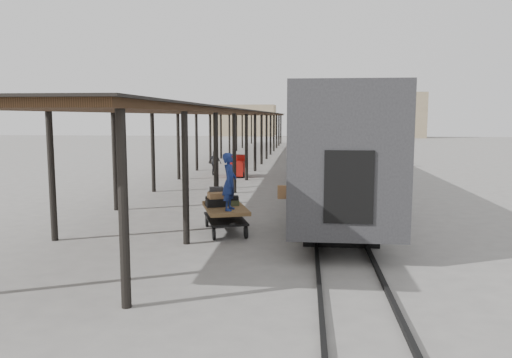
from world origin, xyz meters
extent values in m
plane|color=slate|center=(0.00, 0.00, 0.00)|extent=(160.00, 160.00, 0.00)
cube|color=silver|center=(3.20, 8.00, 2.60)|extent=(3.00, 24.00, 2.90)
cube|color=#28282B|center=(3.20, -3.90, 2.60)|extent=(3.04, 0.22, 3.50)
cube|color=black|center=(1.68, 8.00, 3.50)|extent=(0.04, 22.08, 0.65)
cube|color=black|center=(3.20, 8.00, 0.90)|extent=(2.55, 23.04, 0.50)
cube|color=silver|center=(3.20, 34.00, 2.60)|extent=(3.00, 24.00, 2.90)
cube|color=#28282B|center=(3.20, 22.10, 2.60)|extent=(3.04, 0.22, 3.50)
cube|color=black|center=(1.68, 34.00, 3.50)|extent=(0.04, 22.08, 0.65)
cube|color=black|center=(3.20, 34.00, 0.90)|extent=(2.55, 23.04, 0.50)
cube|color=silver|center=(3.20, 60.00, 2.60)|extent=(3.00, 24.00, 2.90)
cube|color=#28282B|center=(3.20, 48.10, 2.60)|extent=(3.04, 0.22, 3.50)
cube|color=black|center=(1.68, 60.00, 3.50)|extent=(0.04, 22.08, 0.65)
cube|color=black|center=(3.20, 60.00, 0.90)|extent=(2.55, 23.04, 0.50)
cube|color=black|center=(1.95, -0.50, 2.15)|extent=(0.50, 1.70, 2.00)
imported|color=silver|center=(1.95, -0.50, 2.01)|extent=(0.72, 0.89, 1.72)
cube|color=#9B6E43|center=(1.55, -0.65, 1.40)|extent=(0.57, 0.25, 0.42)
cube|color=#422B19|center=(-3.40, 24.00, 4.00)|extent=(4.60, 64.00, 0.18)
cube|color=black|center=(-3.40, 24.00, 4.12)|extent=(4.90, 64.30, 0.06)
cylinder|color=black|center=(-5.45, 24.00, 2.00)|extent=(0.20, 0.20, 4.00)
cylinder|color=black|center=(-5.45, 55.00, 2.00)|extent=(0.20, 0.20, 4.00)
cylinder|color=black|center=(-1.35, -7.00, 2.00)|extent=(0.20, 0.20, 4.00)
cylinder|color=black|center=(-1.35, 24.00, 2.00)|extent=(0.20, 0.20, 4.00)
cylinder|color=black|center=(-1.35, 55.00, 2.00)|extent=(0.20, 0.20, 4.00)
cube|color=black|center=(2.48, 34.00, 0.06)|extent=(0.10, 150.00, 0.12)
cube|color=black|center=(3.92, 34.00, 0.06)|extent=(0.10, 150.00, 0.12)
cube|color=tan|center=(14.00, 78.00, 4.00)|extent=(18.00, 10.00, 8.00)
cube|color=tan|center=(-10.00, 82.00, 3.00)|extent=(12.00, 8.00, 6.00)
cube|color=brown|center=(-0.44, -0.40, 0.80)|extent=(1.93, 2.67, 0.12)
cube|color=black|center=(-0.44, -0.40, 0.45)|extent=(1.80, 2.54, 0.06)
cylinder|color=black|center=(-0.63, -1.45, 0.20)|extent=(0.20, 0.41, 0.40)
cylinder|color=black|center=(0.32, -1.15, 0.20)|extent=(0.20, 0.41, 0.40)
cylinder|color=black|center=(-1.21, 0.36, 0.20)|extent=(0.20, 0.41, 0.40)
cylinder|color=black|center=(-0.26, 0.66, 0.20)|extent=(0.20, 0.41, 0.40)
cube|color=#353537|center=(-0.85, 0.07, 0.97)|extent=(0.75, 0.60, 0.22)
cube|color=#9B6E43|center=(-0.39, 0.32, 0.96)|extent=(0.64, 0.51, 0.20)
cube|color=black|center=(-0.73, -0.44, 0.99)|extent=(0.76, 0.64, 0.26)
cube|color=#40492C|center=(-0.25, -0.18, 0.94)|extent=(0.53, 0.43, 0.17)
cube|color=#49381D|center=(-0.83, 0.04, 1.18)|extent=(0.55, 0.41, 0.19)
cube|color=#9B6E43|center=(-0.73, -0.42, 1.20)|extent=(0.62, 0.56, 0.21)
cube|color=#353537|center=(-0.80, -0.01, 1.36)|extent=(0.50, 0.42, 0.15)
cube|color=black|center=(-0.23, -0.21, 1.11)|extent=(0.43, 0.36, 0.13)
cube|color=maroon|center=(-2.06, 14.57, 0.56)|extent=(1.02, 1.59, 0.92)
cube|color=maroon|center=(-2.04, 14.97, 1.17)|extent=(0.91, 0.67, 0.36)
cylinder|color=black|center=(-2.51, 14.03, 0.18)|extent=(0.15, 0.38, 0.37)
cylinder|color=black|center=(-1.70, 13.98, 0.18)|extent=(0.15, 0.38, 0.37)
cylinder|color=black|center=(-2.43, 15.15, 0.18)|extent=(0.15, 0.38, 0.37)
cylinder|color=black|center=(-1.62, 15.10, 0.18)|extent=(0.15, 0.38, 0.37)
imported|color=navy|center=(-0.19, -1.05, 1.75)|extent=(0.48, 0.69, 1.79)
imported|color=black|center=(-3.65, 15.18, 0.80)|extent=(1.02, 0.72, 1.61)
camera|label=1|loc=(2.15, -16.18, 3.76)|focal=35.00mm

